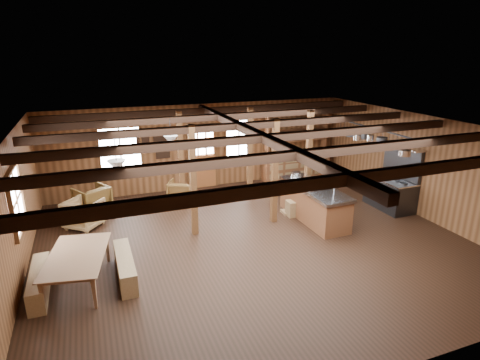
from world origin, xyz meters
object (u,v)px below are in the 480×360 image
(commercial_range, at_px, (392,188))
(armchair_b, at_px, (181,191))
(armchair_c, at_px, (84,213))
(dining_table, at_px, (81,270))
(kitchen_island, at_px, (314,203))
(armchair_a, at_px, (92,199))

(commercial_range, xyz_separation_m, armchair_b, (-5.65, 2.67, -0.28))
(armchair_c, bearing_deg, dining_table, 127.79)
(kitchen_island, bearing_deg, commercial_range, -1.81)
(armchair_b, distance_m, armchair_c, 2.94)
(armchair_c, bearing_deg, armchair_a, -63.16)
(commercial_range, xyz_separation_m, dining_table, (-8.55, -1.12, -0.28))
(armchair_a, relative_size, armchair_b, 1.14)
(dining_table, distance_m, armchair_c, 2.89)
(dining_table, bearing_deg, armchair_b, -26.47)
(kitchen_island, xyz_separation_m, dining_table, (-5.97, -1.17, -0.15))
(dining_table, relative_size, armchair_b, 2.55)
(armchair_b, bearing_deg, armchair_a, 24.54)
(commercial_range, bearing_deg, armchair_b, 154.72)
(armchair_a, bearing_deg, commercial_range, 131.98)
(armchair_b, xyz_separation_m, armchair_c, (-2.80, -0.90, 0.05))
(armchair_b, bearing_deg, commercial_range, -178.13)
(armchair_a, height_order, armchair_c, armchair_a)
(dining_table, xyz_separation_m, armchair_b, (2.90, 3.79, 0.01))
(commercial_range, distance_m, dining_table, 8.63)
(commercial_range, distance_m, armchair_a, 8.68)
(armchair_c, bearing_deg, kitchen_island, -156.50)
(commercial_range, height_order, armchair_a, commercial_range)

